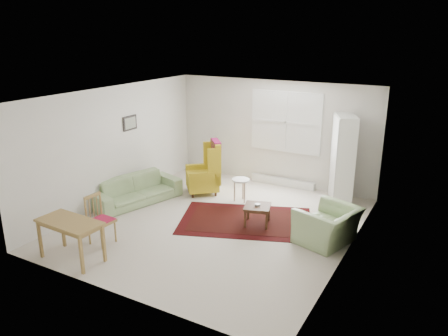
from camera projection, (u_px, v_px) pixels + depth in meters
The scene contains 10 objects.
room at pixel (223, 159), 8.29m from camera, with size 5.04×5.54×2.51m.
rug at pixel (246, 220), 8.61m from camera, with size 2.55×1.64×0.03m, color black, non-canonical shape.
sofa at pixel (136, 185), 9.43m from camera, with size 1.98×0.77×0.80m, color #8EA971.
armchair at pixel (328, 222), 7.63m from camera, with size 1.01×0.88×0.79m, color #8EA971.
wingback_chair at pixel (202, 167), 9.92m from camera, with size 0.71×0.75×1.24m, color gold, non-canonical shape.
coffee_table at pixel (257, 215), 8.40m from camera, with size 0.49×0.49×0.40m, color #442615, non-canonical shape.
stool at pixel (241, 190), 9.54m from camera, with size 0.38×0.38×0.51m, color white, non-canonical shape.
cabinet at pixel (343, 159), 9.34m from camera, with size 0.40×0.76×1.91m, color silver, non-canonical shape.
desk at pixel (71, 240), 7.07m from camera, with size 1.08×0.54×0.69m, color olive, non-canonical shape.
desk_chair at pixel (101, 220), 7.59m from camera, with size 0.39×0.39×0.88m, color olive, non-canonical shape.
Camera 1 is at (3.92, -6.72, 3.60)m, focal length 35.00 mm.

